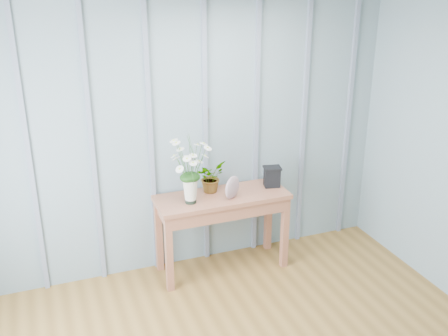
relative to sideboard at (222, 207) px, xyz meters
name	(u,v)px	position (x,y,z in m)	size (l,w,h in m)	color
room_shell	(235,86)	(-0.32, -1.08, 1.35)	(4.00, 4.50, 2.50)	#7C939D
sideboard	(222,207)	(0.00, 0.00, 0.00)	(1.20, 0.45, 0.75)	#91543C
daisy_vase	(190,161)	(-0.31, -0.05, 0.50)	(0.43, 0.33, 0.61)	black
spider_plant	(210,177)	(-0.07, 0.12, 0.26)	(0.25, 0.22, 0.28)	#11380F
felt_disc_vessel	(232,187)	(0.06, -0.09, 0.22)	(0.21, 0.06, 0.21)	#7E4C65
carved_box	(272,176)	(0.50, 0.02, 0.21)	(0.18, 0.15, 0.19)	black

